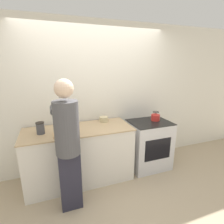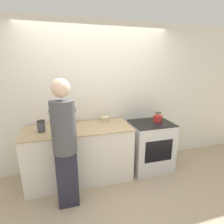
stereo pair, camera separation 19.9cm
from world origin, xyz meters
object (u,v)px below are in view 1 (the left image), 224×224
(cutting_board, at_px, (64,134))
(kettle, at_px, (155,117))
(canister_jar, at_px, (40,128))
(knife, at_px, (66,134))
(bowl_prep, at_px, (104,119))
(oven, at_px, (149,144))
(person, at_px, (68,142))

(cutting_board, bearing_deg, kettle, 5.60)
(kettle, distance_m, canister_jar, 1.96)
(knife, distance_m, bowl_prep, 0.79)
(cutting_board, relative_size, bowl_prep, 2.10)
(cutting_board, xyz_separation_m, kettle, (1.64, 0.16, 0.04))
(oven, height_order, person, person)
(person, xyz_separation_m, cutting_board, (-0.01, 0.38, -0.04))
(oven, bearing_deg, knife, -174.47)
(cutting_board, distance_m, canister_jar, 0.36)
(person, bearing_deg, oven, 18.54)
(person, height_order, cutting_board, person)
(person, relative_size, bowl_prep, 11.32)
(oven, xyz_separation_m, kettle, (0.14, 0.04, 0.51))
(bowl_prep, bearing_deg, oven, -16.89)
(kettle, xyz_separation_m, bowl_prep, (-0.93, 0.20, -0.01))
(bowl_prep, distance_m, canister_jar, 1.05)
(knife, relative_size, canister_jar, 1.14)
(knife, bearing_deg, person, -64.75)
(cutting_board, distance_m, kettle, 1.65)
(person, bearing_deg, knife, 87.75)
(knife, bearing_deg, bowl_prep, 56.71)
(bowl_prep, height_order, canister_jar, canister_jar)
(cutting_board, bearing_deg, bowl_prep, 26.99)
(oven, xyz_separation_m, bowl_prep, (-0.79, 0.24, 0.51))
(kettle, bearing_deg, canister_jar, -179.63)
(oven, distance_m, cutting_board, 1.58)
(kettle, bearing_deg, knife, -173.50)
(bowl_prep, bearing_deg, canister_jar, -168.29)
(person, height_order, canister_jar, person)
(person, distance_m, kettle, 1.72)
(cutting_board, bearing_deg, knife, -48.65)
(oven, relative_size, cutting_board, 2.76)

